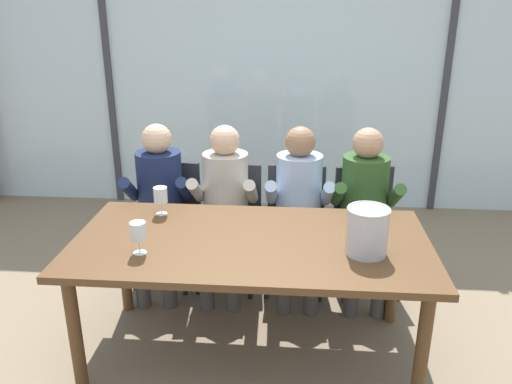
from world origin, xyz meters
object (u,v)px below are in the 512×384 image
wine_glass_near_bucket (161,196)px  person_olive_shirt (365,204)px  chair_right_of_center (365,219)px  person_navy_polo (159,198)px  chair_left_of_center (231,215)px  chair_center (295,218)px  chair_near_curtain (169,213)px  ice_bucket_primary (367,230)px  dining_table (251,252)px  person_beige_jumper (225,199)px  wine_glass_by_left_taster (138,232)px  person_pale_blue_shirt (299,202)px

wine_glass_near_bucket → person_olive_shirt: bearing=19.1°
chair_right_of_center → person_olive_shirt: size_ratio=0.73×
person_navy_polo → wine_glass_near_bucket: (0.14, -0.45, 0.19)m
chair_left_of_center → chair_right_of_center: bearing=4.5°
chair_center → person_navy_polo: size_ratio=0.73×
person_navy_polo → chair_near_curtain: bearing=71.1°
ice_bucket_primary → wine_glass_near_bucket: bearing=160.1°
dining_table → chair_right_of_center: bearing=50.2°
person_beige_jumper → person_olive_shirt: (0.97, 0.00, 0.00)m
person_navy_polo → chair_center: bearing=1.3°
dining_table → person_navy_polo: size_ratio=1.65×
wine_glass_by_left_taster → chair_center: bearing=53.5°
person_navy_polo → chair_left_of_center: bearing=8.5°
chair_left_of_center → person_beige_jumper: size_ratio=0.73×
person_olive_shirt → wine_glass_near_bucket: size_ratio=6.83×
person_olive_shirt → ice_bucket_primary: bearing=-97.4°
chair_center → person_navy_polo: person_navy_polo is taller
person_pale_blue_shirt → wine_glass_by_left_taster: (-0.83, -0.97, 0.19)m
chair_right_of_center → chair_near_curtain: bearing=171.5°
person_pale_blue_shirt → person_olive_shirt: 0.45m
chair_center → wine_glass_near_bucket: bearing=-144.7°
ice_bucket_primary → person_navy_polo: bearing=146.6°
person_pale_blue_shirt → person_navy_polo: bearing=178.6°
person_beige_jumper → chair_left_of_center: bearing=78.4°
chair_near_curtain → person_pale_blue_shirt: bearing=-2.4°
chair_right_of_center → person_navy_polo: 1.49m
chair_near_curtain → person_beige_jumper: 0.49m
chair_left_of_center → person_beige_jumper: person_beige_jumper is taller
chair_right_of_center → chair_center: bearing=173.4°
person_olive_shirt → ice_bucket_primary: size_ratio=4.69×
person_olive_shirt → ice_bucket_primary: (-0.11, -0.88, 0.20)m
chair_near_curtain → person_beige_jumper: size_ratio=0.73×
chair_center → person_beige_jumper: bearing=-166.0°
chair_left_of_center → person_olive_shirt: person_olive_shirt is taller
dining_table → chair_center: size_ratio=2.26×
chair_near_curtain → person_pale_blue_shirt: size_ratio=0.73×
wine_glass_near_bucket → dining_table: bearing=-28.6°
chair_right_of_center → person_beige_jumper: size_ratio=0.73×
chair_near_curtain → chair_center: 0.94m
person_olive_shirt → wine_glass_by_left_taster: size_ratio=6.83×
chair_right_of_center → person_pale_blue_shirt: 0.53m
chair_center → person_navy_polo: 0.99m
chair_center → person_pale_blue_shirt: bearing=-79.8°
ice_bucket_primary → chair_near_curtain: bearing=141.9°
ice_bucket_primary → wine_glass_near_bucket: size_ratio=1.46×
dining_table → chair_near_curtain: chair_near_curtain is taller
dining_table → chair_near_curtain: size_ratio=2.26×
chair_center → person_pale_blue_shirt: 0.21m
dining_table → person_olive_shirt: bearing=47.0°
ice_bucket_primary → wine_glass_by_left_taster: bearing=-175.4°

